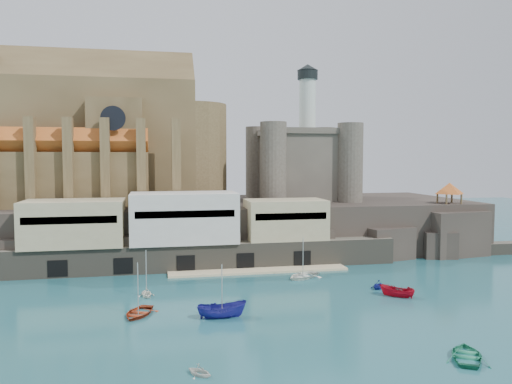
{
  "coord_description": "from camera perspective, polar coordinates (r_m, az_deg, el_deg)",
  "views": [
    {
      "loc": [
        -14.65,
        -62.44,
        18.89
      ],
      "look_at": [
        4.33,
        32.0,
        12.36
      ],
      "focal_mm": 35.0,
      "sensor_mm": 36.0,
      "label": 1
    }
  ],
  "objects": [
    {
      "name": "boat_6",
      "position": [
        80.44,
        5.38,
        -9.72
      ],
      "size": [
        3.58,
        4.42,
        6.25
      ],
      "primitive_type": "imported",
      "rotation": [
        0.0,
        0.0,
        5.31
      ],
      "color": "white",
      "rests_on": "ground"
    },
    {
      "name": "ground",
      "position": [
        66.86,
        1.81,
        -12.54
      ],
      "size": [
        300.0,
        300.0,
        0.0
      ],
      "primitive_type": "plane",
      "color": "#1A4E56",
      "rests_on": "ground"
    },
    {
      "name": "boat_5",
      "position": [
        72.24,
        15.79,
        -11.43
      ],
      "size": [
        2.55,
        2.55,
        4.75
      ],
      "primitive_type": "imported",
      "rotation": [
        0.0,
        0.0,
        4.01
      ],
      "color": "#A7081A",
      "rests_on": "ground"
    },
    {
      "name": "church",
      "position": [
        104.78,
        -16.63,
        5.49
      ],
      "size": [
        47.0,
        25.93,
        30.51
      ],
      "color": "brown",
      "rests_on": "promontory"
    },
    {
      "name": "boat_3",
      "position": [
        53.64,
        22.96,
        -17.05
      ],
      "size": [
        4.21,
        3.13,
        5.84
      ],
      "primitive_type": "imported",
      "rotation": [
        0.0,
        0.0,
        2.62
      ],
      "color": "#22825F",
      "rests_on": "ground"
    },
    {
      "name": "boat_2",
      "position": [
        61.12,
        -3.9,
        -14.14
      ],
      "size": [
        2.31,
        2.25,
        5.93
      ],
      "primitive_type": "imported",
      "rotation": [
        0.0,
        0.0,
        1.58
      ],
      "color": "navy",
      "rests_on": "ground"
    },
    {
      "name": "pavilion",
      "position": [
        105.21,
        21.24,
        0.26
      ],
      "size": [
        6.4,
        6.4,
        5.4
      ],
      "color": "brown",
      "rests_on": "rock_outcrop"
    },
    {
      "name": "castle_keep",
      "position": [
        107.99,
        5.18,
        3.55
      ],
      "size": [
        21.2,
        21.2,
        29.3
      ],
      "color": "#464037",
      "rests_on": "promontory"
    },
    {
      "name": "boat_7",
      "position": [
        75.88,
        13.79,
        -10.65
      ],
      "size": [
        3.0,
        2.91,
        3.02
      ],
      "primitive_type": "imported",
      "rotation": [
        0.0,
        0.0,
        5.56
      ],
      "color": "navy",
      "rests_on": "ground"
    },
    {
      "name": "boat_0",
      "position": [
        63.58,
        -13.29,
        -13.51
      ],
      "size": [
        4.24,
        2.59,
        5.73
      ],
      "primitive_type": "imported",
      "rotation": [
        0.0,
        0.0,
        5.91
      ],
      "color": "#A2381A",
      "rests_on": "ground"
    },
    {
      "name": "quay",
      "position": [
        86.59,
        -8.31,
        -4.68
      ],
      "size": [
        70.0,
        12.0,
        13.05
      ],
      "color": "#5B5749",
      "rests_on": "ground"
    },
    {
      "name": "promontory",
      "position": [
        103.78,
        -3.26,
        -3.86
      ],
      "size": [
        100.0,
        36.0,
        10.0
      ],
      "color": "black",
      "rests_on": "ground"
    },
    {
      "name": "rock_outcrop",
      "position": [
        105.95,
        21.17,
        -4.46
      ],
      "size": [
        14.5,
        10.5,
        8.7
      ],
      "color": "black",
      "rests_on": "ground"
    },
    {
      "name": "boat_4",
      "position": [
        71.27,
        -12.4,
        -11.58
      ],
      "size": [
        2.95,
        2.16,
        3.09
      ],
      "primitive_type": "imported",
      "rotation": [
        0.0,
        0.0,
        3.36
      ],
      "color": "white",
      "rests_on": "ground"
    },
    {
      "name": "boat_1",
      "position": [
        46.54,
        -6.48,
        -20.09
      ],
      "size": [
        2.58,
        2.53,
        2.6
      ],
      "primitive_type": "imported",
      "rotation": [
        0.0,
        0.0,
        0.75
      ],
      "color": "silver",
      "rests_on": "ground"
    }
  ]
}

